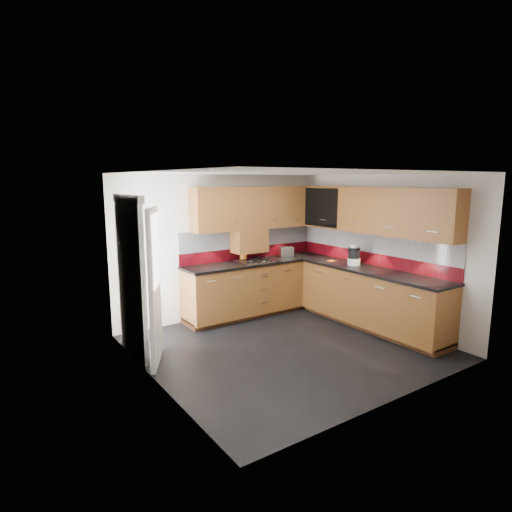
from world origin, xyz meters
TOP-DOWN VIEW (x-y plane):
  - room at (0.00, 0.00)m, footprint 4.00×3.80m
  - base_cabinets at (1.07, 0.72)m, footprint 2.70×3.20m
  - countertop at (1.05, 0.70)m, footprint 2.72×3.22m
  - backsplash at (1.28, 0.93)m, footprint 2.70×3.20m
  - upper_cabinets at (1.23, 0.78)m, footprint 2.50×3.20m
  - extractor_hood at (0.45, 1.64)m, footprint 0.60×0.33m
  - glass_cabinet at (1.71, 1.07)m, footprint 0.32×0.80m
  - back_door at (-1.78, 0.75)m, footprint 0.42×1.19m
  - gas_hob at (0.45, 1.47)m, footprint 0.55×0.49m
  - utensil_pot at (0.33, 1.64)m, footprint 0.12×0.12m
  - toaster at (1.19, 1.55)m, footprint 0.28×0.22m
  - food_processor at (1.62, 0.31)m, footprint 0.20×0.20m
  - paper_towel at (1.70, 0.38)m, footprint 0.14×0.14m
  - orange_cloth at (1.55, 0.75)m, footprint 0.13×0.11m

SIDE VIEW (x-z plane):
  - base_cabinets at x=1.07m, z-range -0.04..0.91m
  - countertop at x=1.05m, z-range 0.90..0.94m
  - orange_cloth at x=1.55m, z-range 0.94..0.95m
  - gas_hob at x=0.45m, z-range 0.93..0.98m
  - toaster at x=1.19m, z-range 0.94..1.12m
  - back_door at x=-1.78m, z-range 0.01..2.05m
  - utensil_pot at x=0.33m, z-range 0.82..1.25m
  - paper_towel at x=1.70m, z-range 0.94..1.17m
  - food_processor at x=1.62m, z-range 0.93..1.26m
  - backsplash at x=1.28m, z-range 0.94..1.48m
  - extractor_hood at x=0.45m, z-range 1.08..1.48m
  - room at x=0.00m, z-range 0.18..2.82m
  - upper_cabinets at x=1.23m, z-range 1.48..2.20m
  - glass_cabinet at x=1.71m, z-range 1.54..2.20m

